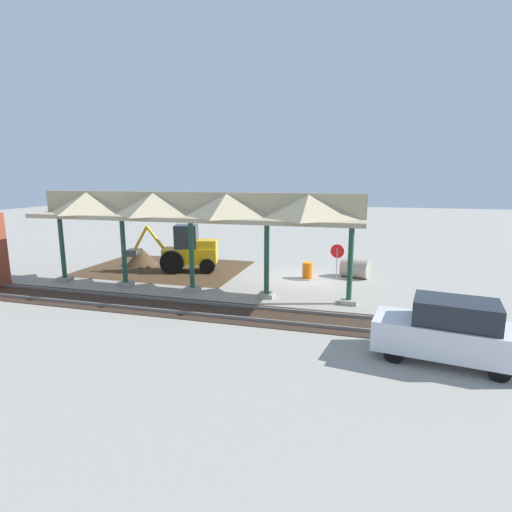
# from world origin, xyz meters

# --- Properties ---
(ground_plane) EXTENTS (120.00, 120.00, 0.00)m
(ground_plane) POSITION_xyz_m (0.00, 0.00, 0.00)
(ground_plane) COLOR #9E998E
(dirt_work_zone) EXTENTS (9.69, 7.00, 0.01)m
(dirt_work_zone) POSITION_xyz_m (8.83, -0.29, 0.00)
(dirt_work_zone) COLOR #4C3823
(dirt_work_zone) RESTS_ON ground
(platform_canopy) EXTENTS (16.41, 3.20, 4.90)m
(platform_canopy) POSITION_xyz_m (5.06, 3.99, 4.17)
(platform_canopy) COLOR #9E998E
(platform_canopy) RESTS_ON ground
(rail_tracks) EXTENTS (60.00, 2.58, 0.15)m
(rail_tracks) POSITION_xyz_m (0.00, 6.60, 0.03)
(rail_tracks) COLOR slate
(rail_tracks) RESTS_ON ground
(stop_sign) EXTENTS (0.75, 0.18, 2.00)m
(stop_sign) POSITION_xyz_m (-1.68, -0.19, 1.43)
(stop_sign) COLOR gray
(stop_sign) RESTS_ON ground
(backhoe) EXTENTS (5.41, 2.57, 2.82)m
(backhoe) POSITION_xyz_m (7.14, 0.06, 1.26)
(backhoe) COLOR #EAB214
(backhoe) RESTS_ON ground
(dirt_mound) EXTENTS (4.28, 4.28, 2.37)m
(dirt_mound) POSITION_xyz_m (10.68, -0.59, 0.00)
(dirt_mound) COLOR #4C3823
(dirt_mound) RESTS_ON ground
(concrete_pipe) EXTENTS (1.74, 1.45, 1.07)m
(concrete_pipe) POSITION_xyz_m (-2.66, -1.07, 0.53)
(concrete_pipe) COLOR #9E9384
(concrete_pipe) RESTS_ON ground
(distant_parked_car) EXTENTS (4.43, 2.41, 1.98)m
(distant_parked_car) POSITION_xyz_m (-5.70, 9.07, 0.98)
(distant_parked_car) COLOR silver
(distant_parked_car) RESTS_ON ground
(traffic_barrel) EXTENTS (0.56, 0.56, 0.90)m
(traffic_barrel) POSITION_xyz_m (-0.07, -0.19, 0.45)
(traffic_barrel) COLOR orange
(traffic_barrel) RESTS_ON ground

